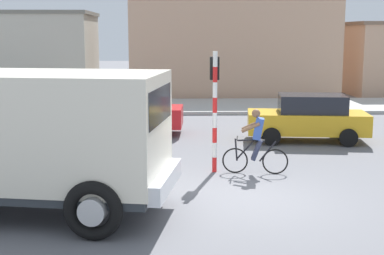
{
  "coord_description": "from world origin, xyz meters",
  "views": [
    {
      "loc": [
        -1.69,
        -11.75,
        3.69
      ],
      "look_at": [
        -1.12,
        2.5,
        1.2
      ],
      "focal_mm": 51.34,
      "sensor_mm": 36.0,
      "label": 1
    }
  ],
  "objects_px": {
    "traffic_light_pole": "(215,95)",
    "car_white_mid": "(33,115)",
    "cyclist": "(256,142)",
    "car_red_near": "(126,112)",
    "truck_foreground": "(35,134)",
    "car_far_side": "(308,118)"
  },
  "relations": [
    {
      "from": "traffic_light_pole",
      "to": "car_white_mid",
      "type": "distance_m",
      "value": 7.87
    },
    {
      "from": "cyclist",
      "to": "car_red_near",
      "type": "relative_size",
      "value": 0.42
    },
    {
      "from": "car_red_near",
      "to": "car_white_mid",
      "type": "xyz_separation_m",
      "value": [
        -3.22,
        -0.62,
        0.0
      ]
    },
    {
      "from": "traffic_light_pole",
      "to": "car_red_near",
      "type": "distance_m",
      "value": 6.34
    },
    {
      "from": "car_white_mid",
      "to": "cyclist",
      "type": "bearing_deg",
      "value": -36.71
    },
    {
      "from": "cyclist",
      "to": "traffic_light_pole",
      "type": "bearing_deg",
      "value": 163.47
    },
    {
      "from": "car_red_near",
      "to": "traffic_light_pole",
      "type": "bearing_deg",
      "value": -63.5
    },
    {
      "from": "truck_foreground",
      "to": "cyclist",
      "type": "distance_m",
      "value": 5.85
    },
    {
      "from": "cyclist",
      "to": "car_red_near",
      "type": "xyz_separation_m",
      "value": [
        -3.84,
        5.88,
        -0.05
      ]
    },
    {
      "from": "cyclist",
      "to": "car_red_near",
      "type": "bearing_deg",
      "value": 123.13
    },
    {
      "from": "car_white_mid",
      "to": "car_far_side",
      "type": "distance_m",
      "value": 9.57
    },
    {
      "from": "truck_foreground",
      "to": "car_far_side",
      "type": "height_order",
      "value": "truck_foreground"
    },
    {
      "from": "cyclist",
      "to": "traffic_light_pole",
      "type": "relative_size",
      "value": 0.54
    },
    {
      "from": "traffic_light_pole",
      "to": "car_far_side",
      "type": "xyz_separation_m",
      "value": [
        3.52,
        3.97,
        -1.25
      ]
    },
    {
      "from": "car_white_mid",
      "to": "truck_foreground",
      "type": "bearing_deg",
      "value": -75.71
    },
    {
      "from": "cyclist",
      "to": "car_white_mid",
      "type": "bearing_deg",
      "value": 143.29
    },
    {
      "from": "cyclist",
      "to": "car_far_side",
      "type": "distance_m",
      "value": 4.94
    },
    {
      "from": "traffic_light_pole",
      "to": "car_red_near",
      "type": "height_order",
      "value": "traffic_light_pole"
    },
    {
      "from": "traffic_light_pole",
      "to": "car_white_mid",
      "type": "relative_size",
      "value": 0.79
    },
    {
      "from": "truck_foreground",
      "to": "car_red_near",
      "type": "bearing_deg",
      "value": 82.87
    },
    {
      "from": "truck_foreground",
      "to": "car_far_side",
      "type": "bearing_deg",
      "value": 44.55
    },
    {
      "from": "truck_foreground",
      "to": "cyclist",
      "type": "relative_size",
      "value": 3.35
    }
  ]
}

